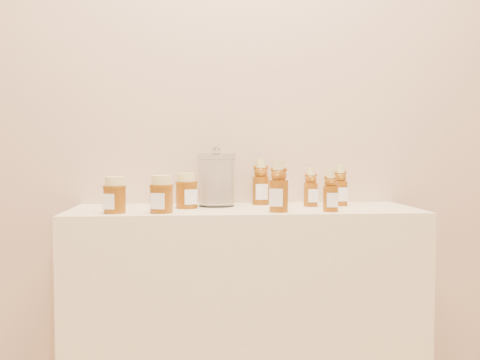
{
  "coord_description": "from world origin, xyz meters",
  "views": [
    {
      "loc": [
        -0.17,
        -0.29,
        1.09
      ],
      "look_at": [
        -0.02,
        1.52,
        1.0
      ],
      "focal_mm": 40.0,
      "sensor_mm": 36.0,
      "label": 1
    }
  ],
  "objects_px": {
    "display_table": "(244,335)",
    "glass_canister": "(216,178)",
    "bear_bottle_back_left": "(261,179)",
    "honey_jar_left": "(115,195)",
    "bear_bottle_front_left": "(279,182)"
  },
  "relations": [
    {
      "from": "bear_bottle_back_left",
      "to": "bear_bottle_front_left",
      "type": "height_order",
      "value": "bear_bottle_back_left"
    },
    {
      "from": "display_table",
      "to": "honey_jar_left",
      "type": "bearing_deg",
      "value": -164.89
    },
    {
      "from": "display_table",
      "to": "honey_jar_left",
      "type": "height_order",
      "value": "honey_jar_left"
    },
    {
      "from": "bear_bottle_front_left",
      "to": "honey_jar_left",
      "type": "bearing_deg",
      "value": -157.32
    },
    {
      "from": "display_table",
      "to": "glass_canister",
      "type": "xyz_separation_m",
      "value": [
        -0.09,
        0.07,
        0.55
      ]
    },
    {
      "from": "bear_bottle_front_left",
      "to": "honey_jar_left",
      "type": "xyz_separation_m",
      "value": [
        -0.53,
        0.01,
        -0.04
      ]
    },
    {
      "from": "honey_jar_left",
      "to": "bear_bottle_back_left",
      "type": "bearing_deg",
      "value": 50.45
    },
    {
      "from": "bear_bottle_back_left",
      "to": "bear_bottle_front_left",
      "type": "relative_size",
      "value": 1.01
    },
    {
      "from": "bear_bottle_back_left",
      "to": "bear_bottle_front_left",
      "type": "xyz_separation_m",
      "value": [
        0.03,
        -0.25,
        -0.0
      ]
    },
    {
      "from": "bear_bottle_back_left",
      "to": "glass_canister",
      "type": "height_order",
      "value": "glass_canister"
    },
    {
      "from": "display_table",
      "to": "honey_jar_left",
      "type": "xyz_separation_m",
      "value": [
        -0.43,
        -0.12,
        0.51
      ]
    },
    {
      "from": "honey_jar_left",
      "to": "glass_canister",
      "type": "relative_size",
      "value": 0.56
    },
    {
      "from": "display_table",
      "to": "bear_bottle_back_left",
      "type": "distance_m",
      "value": 0.57
    },
    {
      "from": "glass_canister",
      "to": "display_table",
      "type": "bearing_deg",
      "value": -37.97
    },
    {
      "from": "bear_bottle_back_left",
      "to": "honey_jar_left",
      "type": "bearing_deg",
      "value": -153.8
    }
  ]
}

